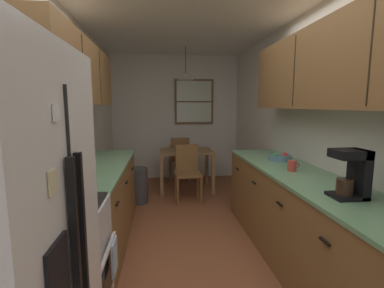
{
  "coord_description": "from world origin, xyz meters",
  "views": [
    {
      "loc": [
        -0.31,
        -2.12,
        1.53
      ],
      "look_at": [
        0.1,
        1.43,
        1.03
      ],
      "focal_mm": 25.53,
      "sensor_mm": 36.0,
      "label": 1
    }
  ],
  "objects_px": {
    "microwave_over_range": "(13,75)",
    "fruit_bowl": "(280,157)",
    "dining_table": "(186,157)",
    "dining_chair_far": "(180,157)",
    "dining_chair_near": "(188,170)",
    "mug_by_coffeemaker": "(292,166)",
    "storage_canister": "(72,176)",
    "trash_bin": "(137,185)",
    "stove_range": "(51,279)",
    "table_serving_bowl": "(182,148)",
    "coffee_maker": "(353,173)"
  },
  "relations": [
    {
      "from": "stove_range",
      "to": "dining_chair_far",
      "type": "height_order",
      "value": "stove_range"
    },
    {
      "from": "microwave_over_range",
      "to": "coffee_maker",
      "type": "height_order",
      "value": "microwave_over_range"
    },
    {
      "from": "microwave_over_range",
      "to": "table_serving_bowl",
      "type": "xyz_separation_m",
      "value": [
        1.17,
        3.3,
        -0.94
      ]
    },
    {
      "from": "fruit_bowl",
      "to": "table_serving_bowl",
      "type": "bearing_deg",
      "value": 116.91
    },
    {
      "from": "mug_by_coffeemaker",
      "to": "dining_chair_far",
      "type": "bearing_deg",
      "value": 106.99
    },
    {
      "from": "microwave_over_range",
      "to": "fruit_bowl",
      "type": "distance_m",
      "value": 2.66
    },
    {
      "from": "dining_table",
      "to": "microwave_over_range",
      "type": "bearing_deg",
      "value": -111.13
    },
    {
      "from": "fruit_bowl",
      "to": "dining_table",
      "type": "bearing_deg",
      "value": 116.3
    },
    {
      "from": "stove_range",
      "to": "table_serving_bowl",
      "type": "bearing_deg",
      "value": 72.26
    },
    {
      "from": "dining_table",
      "to": "fruit_bowl",
      "type": "relative_size",
      "value": 3.69
    },
    {
      "from": "dining_table",
      "to": "storage_canister",
      "type": "distance_m",
      "value": 2.94
    },
    {
      "from": "trash_bin",
      "to": "table_serving_bowl",
      "type": "distance_m",
      "value": 1.13
    },
    {
      "from": "dining_table",
      "to": "mug_by_coffeemaker",
      "type": "distance_m",
      "value": 2.54
    },
    {
      "from": "trash_bin",
      "to": "mug_by_coffeemaker",
      "type": "xyz_separation_m",
      "value": [
        1.66,
        -1.79,
        0.67
      ]
    },
    {
      "from": "dining_chair_far",
      "to": "coffee_maker",
      "type": "height_order",
      "value": "coffee_maker"
    },
    {
      "from": "microwave_over_range",
      "to": "storage_canister",
      "type": "relative_size",
      "value": 3.42
    },
    {
      "from": "microwave_over_range",
      "to": "storage_canister",
      "type": "distance_m",
      "value": 0.89
    },
    {
      "from": "dining_table",
      "to": "fruit_bowl",
      "type": "distance_m",
      "value": 2.11
    },
    {
      "from": "dining_table",
      "to": "dining_chair_far",
      "type": "xyz_separation_m",
      "value": [
        -0.08,
        0.57,
        -0.11
      ]
    },
    {
      "from": "dining_chair_near",
      "to": "trash_bin",
      "type": "height_order",
      "value": "dining_chair_near"
    },
    {
      "from": "mug_by_coffeemaker",
      "to": "fruit_bowl",
      "type": "bearing_deg",
      "value": 78.63
    },
    {
      "from": "stove_range",
      "to": "storage_canister",
      "type": "relative_size",
      "value": 6.01
    },
    {
      "from": "dining_chair_near",
      "to": "mug_by_coffeemaker",
      "type": "bearing_deg",
      "value": -64.81
    },
    {
      "from": "trash_bin",
      "to": "storage_canister",
      "type": "xyz_separation_m",
      "value": [
        -0.3,
        -2.1,
        0.72
      ]
    },
    {
      "from": "coffee_maker",
      "to": "stove_range",
      "type": "bearing_deg",
      "value": -178.51
    },
    {
      "from": "stove_range",
      "to": "trash_bin",
      "type": "relative_size",
      "value": 1.99
    },
    {
      "from": "dining_chair_far",
      "to": "coffee_maker",
      "type": "bearing_deg",
      "value": -75.86
    },
    {
      "from": "stove_range",
      "to": "dining_chair_far",
      "type": "relative_size",
      "value": 1.22
    },
    {
      "from": "trash_bin",
      "to": "coffee_maker",
      "type": "relative_size",
      "value": 1.64
    },
    {
      "from": "dining_table",
      "to": "trash_bin",
      "type": "xyz_separation_m",
      "value": [
        -0.83,
        -0.59,
        -0.33
      ]
    },
    {
      "from": "dining_chair_near",
      "to": "mug_by_coffeemaker",
      "type": "height_order",
      "value": "mug_by_coffeemaker"
    },
    {
      "from": "stove_range",
      "to": "mug_by_coffeemaker",
      "type": "relative_size",
      "value": 9.08
    },
    {
      "from": "dining_chair_near",
      "to": "dining_chair_far",
      "type": "distance_m",
      "value": 1.15
    },
    {
      "from": "table_serving_bowl",
      "to": "stove_range",
      "type": "bearing_deg",
      "value": -107.74
    },
    {
      "from": "microwave_over_range",
      "to": "fruit_bowl",
      "type": "xyz_separation_m",
      "value": [
        2.17,
        1.34,
        -0.76
      ]
    },
    {
      "from": "coffee_maker",
      "to": "table_serving_bowl",
      "type": "bearing_deg",
      "value": 106.02
    },
    {
      "from": "dining_table",
      "to": "trash_bin",
      "type": "bearing_deg",
      "value": -144.68
    },
    {
      "from": "mug_by_coffeemaker",
      "to": "table_serving_bowl",
      "type": "bearing_deg",
      "value": 109.93
    },
    {
      "from": "mug_by_coffeemaker",
      "to": "table_serving_bowl",
      "type": "height_order",
      "value": "mug_by_coffeemaker"
    },
    {
      "from": "microwave_over_range",
      "to": "mug_by_coffeemaker",
      "type": "xyz_separation_m",
      "value": [
        2.07,
        0.83,
        -0.75
      ]
    },
    {
      "from": "trash_bin",
      "to": "mug_by_coffeemaker",
      "type": "height_order",
      "value": "mug_by_coffeemaker"
    },
    {
      "from": "stove_range",
      "to": "mug_by_coffeemaker",
      "type": "xyz_separation_m",
      "value": [
        1.95,
        0.83,
        0.48
      ]
    },
    {
      "from": "trash_bin",
      "to": "table_serving_bowl",
      "type": "relative_size",
      "value": 3.19
    },
    {
      "from": "storage_canister",
      "to": "coffee_maker",
      "type": "bearing_deg",
      "value": -13.3
    },
    {
      "from": "dining_chair_far",
      "to": "storage_canister",
      "type": "xyz_separation_m",
      "value": [
        -1.06,
        -3.26,
        0.49
      ]
    },
    {
      "from": "microwave_over_range",
      "to": "trash_bin",
      "type": "height_order",
      "value": "microwave_over_range"
    },
    {
      "from": "dining_chair_near",
      "to": "storage_canister",
      "type": "relative_size",
      "value": 4.92
    },
    {
      "from": "dining_table",
      "to": "stove_range",
      "type": "bearing_deg",
      "value": -109.35
    },
    {
      "from": "dining_table",
      "to": "dining_chair_far",
      "type": "bearing_deg",
      "value": 97.7
    },
    {
      "from": "mug_by_coffeemaker",
      "to": "table_serving_bowl",
      "type": "xyz_separation_m",
      "value": [
        -0.9,
        2.47,
        -0.19
      ]
    }
  ]
}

